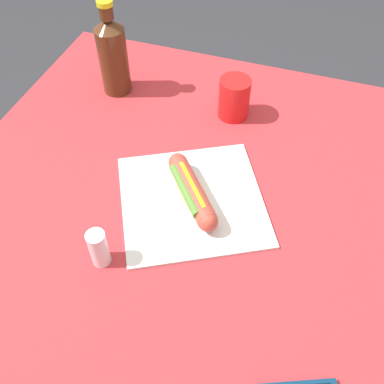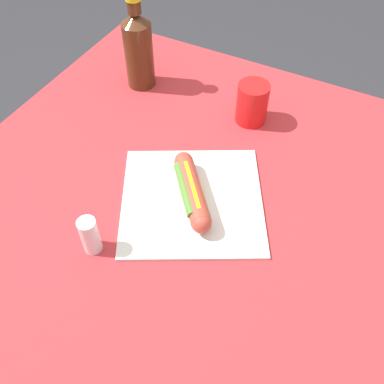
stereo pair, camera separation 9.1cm
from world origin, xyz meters
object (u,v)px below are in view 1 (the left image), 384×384
hot_dog (192,191)px  soda_bottle (113,54)px  salt_shaker (99,248)px  drinking_cup (234,98)px

hot_dog → soda_bottle: soda_bottle is taller
salt_shaker → soda_bottle: bearing=21.5°
salt_shaker → drinking_cup: bearing=-14.2°
hot_dog → soda_bottle: bearing=45.6°
hot_dog → drinking_cup: bearing=-1.7°
soda_bottle → salt_shaker: soda_bottle is taller
hot_dog → soda_bottle: (0.31, 0.31, 0.07)m
soda_bottle → drinking_cup: soda_bottle is taller
hot_dog → salt_shaker: salt_shaker is taller
hot_dog → soda_bottle: size_ratio=0.70×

